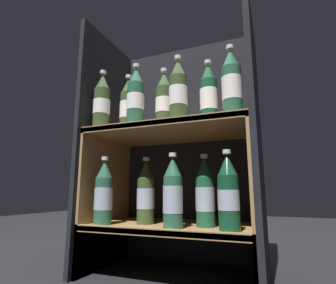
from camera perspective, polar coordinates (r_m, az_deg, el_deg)
The scene contains 17 objects.
fridge_back_wall at distance 1.27m, azimuth 4.22°, elevation -1.40°, with size 0.68×0.02×1.04m, color black.
fridge_side_left at distance 1.24m, azimuth -13.36°, elevation -0.91°, with size 0.02×0.41×1.04m, color black.
fridge_side_right at distance 1.02m, azimuth 18.75°, elevation 1.49°, with size 0.02×0.41×1.04m, color black.
shelf_lower at distance 1.07m, azimuth 0.95°, elevation -19.16°, with size 0.64×0.37×0.20m.
shelf_upper at distance 1.07m, azimuth 0.98°, elevation -5.56°, with size 0.64×0.37×0.57m.
bottle_upper_front_0 at distance 1.14m, azimuth -14.23°, elevation 8.23°, with size 0.07×0.07×0.26m.
bottle_upper_front_1 at distance 1.06m, azimuth -7.08°, elevation 9.48°, with size 0.07×0.07×0.26m.
bottle_upper_front_2 at distance 0.99m, azimuth 2.23°, elevation 10.85°, with size 0.07×0.07×0.26m.
bottle_upper_front_3 at distance 0.95m, azimuth 13.69°, elevation 12.14°, with size 0.07×0.07×0.26m.
bottle_upper_back_0 at distance 1.16m, azimuth -8.74°, elevation 7.66°, with size 0.07×0.07×0.26m.
bottle_upper_back_1 at distance 1.09m, azimuth -0.90°, elevation 8.85°, with size 0.07×0.07×0.26m.
bottle_upper_back_2 at distance 1.04m, azimuth 8.87°, elevation 9.97°, with size 0.07×0.07×0.26m.
bottle_lower_front_0 at distance 1.07m, azimuth -13.85°, elevation -10.91°, with size 0.07×0.07×0.26m.
bottle_lower_front_1 at distance 0.93m, azimuth 1.06°, elevation -11.30°, with size 0.07×0.07×0.26m.
bottle_lower_front_2 at distance 0.88m, azimuth 13.01°, elevation -10.94°, with size 0.07×0.07×0.26m.
bottle_lower_back_0 at distance 1.06m, azimuth -4.88°, elevation -11.17°, with size 0.07×0.07×0.26m.
bottle_lower_back_1 at distance 0.98m, azimuth 8.07°, elevation -11.15°, with size 0.07×0.07×0.26m.
Camera 1 is at (0.38, -0.81, 0.31)m, focal length 28.00 mm.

